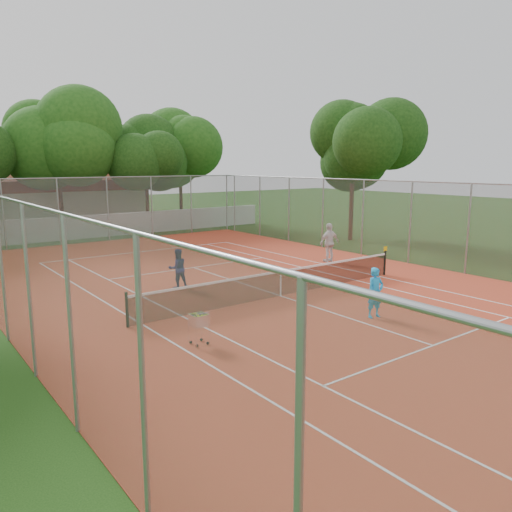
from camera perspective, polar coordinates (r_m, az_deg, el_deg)
ground at (r=18.48m, az=2.81°, el=-4.64°), size 120.00×120.00×0.00m
court_pad at (r=18.48m, az=2.81°, el=-4.61°), size 18.00×34.00×0.02m
court_lines at (r=18.48m, az=2.81°, el=-4.58°), size 10.98×23.78×0.01m
tennis_net at (r=18.36m, az=2.83°, el=-3.11°), size 11.88×0.10×0.98m
perimeter_fence at (r=18.06m, az=2.87°, el=1.49°), size 18.00×34.00×4.00m
boundary_wall at (r=34.87m, az=-17.62°, el=3.30°), size 26.00×0.30×1.50m
clubhouse at (r=43.79m, az=-24.65°, el=6.12°), size 16.40×9.00×4.40m
tropical_trees at (r=37.47m, az=-19.56°, el=10.18°), size 29.00×19.00×10.00m
player_near at (r=16.21m, az=13.48°, el=-4.09°), size 0.64×0.48×1.61m
player_far_left at (r=19.75m, az=-8.94°, el=-1.40°), size 0.82×0.68×1.55m
player_far_right at (r=24.95m, az=8.39°, el=1.54°), size 1.16×0.55×1.93m
ball_hopper at (r=13.61m, az=-6.55°, el=-8.18°), size 0.56×0.56×0.93m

